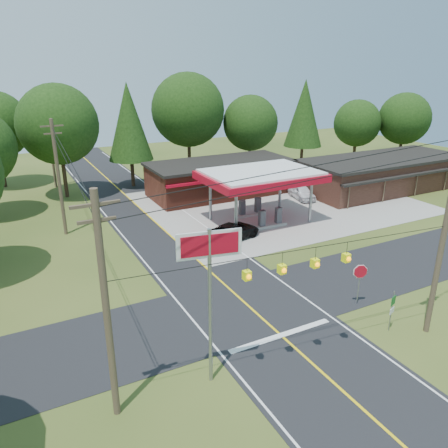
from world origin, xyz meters
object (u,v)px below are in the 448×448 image
sedan_car (302,192)px  gas_canopy (261,177)px  suv_car (233,231)px  big_stop_sign (210,270)px  octagonal_stop_sign (360,275)px

sedan_car → gas_canopy: bearing=-142.0°
gas_canopy → suv_car: (-4.50, -2.89, -3.57)m
big_stop_sign → octagonal_stop_sign: size_ratio=2.80×
gas_canopy → sedan_car: size_ratio=2.42×
gas_canopy → big_stop_sign: big_stop_sign is taller
sedan_car → big_stop_sign: size_ratio=0.57×
octagonal_stop_sign → big_stop_sign: bearing=-169.8°
gas_canopy → suv_car: gas_canopy is taller
suv_car → gas_canopy: bearing=-72.9°
sedan_car → big_stop_sign: 31.53m
sedan_car → big_stop_sign: bearing=-123.5°
suv_car → sedan_car: size_ratio=1.15×
gas_canopy → suv_car: 6.43m
gas_canopy → sedan_car: bearing=26.6°
sedan_car → octagonal_stop_sign: bearing=-107.1°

